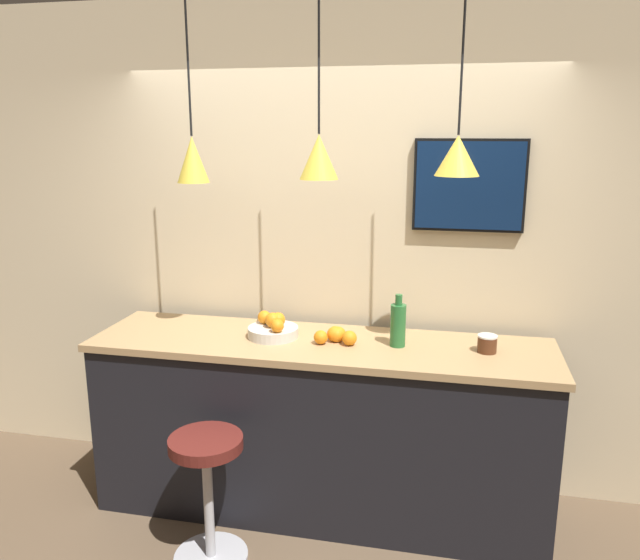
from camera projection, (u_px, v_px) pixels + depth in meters
name	position (u px, v px, depth m)	size (l,w,h in m)	color
back_wall	(336.00, 250.00, 3.75)	(8.00, 0.06, 2.90)	beige
service_counter	(320.00, 426.00, 3.55)	(2.55, 0.67, 1.02)	black
bar_stool	(207.00, 475.00, 3.11)	(0.38, 0.38, 0.68)	#B7B7BC
fruit_bowl	(273.00, 328.00, 3.50)	(0.28, 0.28, 0.14)	beige
orange_pile	(336.00, 335.00, 3.42)	(0.24, 0.18, 0.09)	orange
juice_bottle	(398.00, 324.00, 3.34)	(0.08, 0.08, 0.29)	#286B33
spread_jar	(487.00, 344.00, 3.26)	(0.10, 0.10, 0.09)	#562D19
pendant_lamp_left	(193.00, 159.00, 3.32)	(0.17, 0.17, 0.92)	black
pendant_lamp_middle	(319.00, 156.00, 3.17)	(0.20, 0.20, 0.89)	black
pendant_lamp_right	(458.00, 155.00, 3.03)	(0.22, 0.22, 0.87)	black
mounted_tv	(469.00, 186.00, 3.45)	(0.61, 0.04, 0.51)	black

